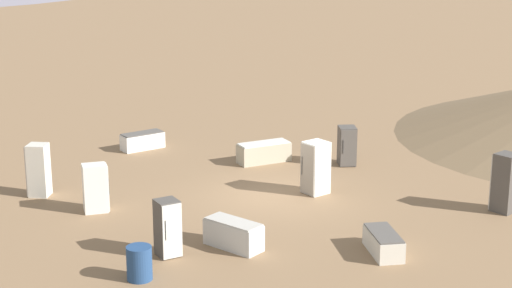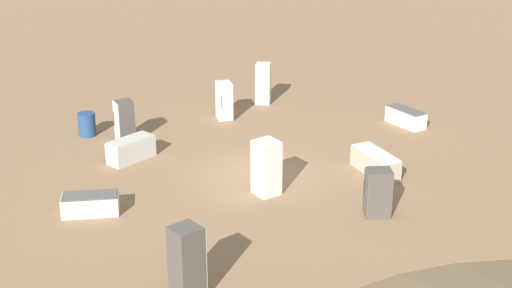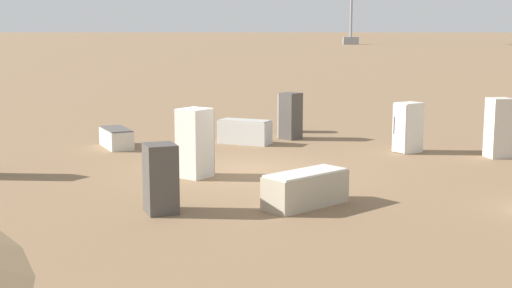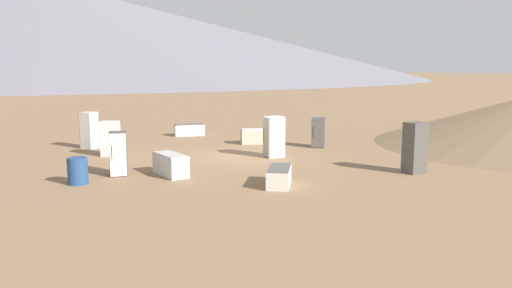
{
  "view_description": "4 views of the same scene",
  "coord_description": "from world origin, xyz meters",
  "px_view_note": "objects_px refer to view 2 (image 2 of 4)",
  "views": [
    {
      "loc": [
        -24.95,
        -8.2,
        8.99
      ],
      "look_at": [
        -0.62,
        0.36,
        1.87
      ],
      "focal_mm": 60.0,
      "sensor_mm": 36.0,
      "label": 1
    },
    {
      "loc": [
        7.55,
        -19.91,
        9.49
      ],
      "look_at": [
        0.03,
        -0.26,
        1.18
      ],
      "focal_mm": 50.0,
      "sensor_mm": 36.0,
      "label": 2
    },
    {
      "loc": [
        18.16,
        1.29,
        3.72
      ],
      "look_at": [
        0.67,
        0.3,
        0.84
      ],
      "focal_mm": 50.0,
      "sensor_mm": 36.0,
      "label": 3
    },
    {
      "loc": [
        -16.71,
        -12.96,
        3.73
      ],
      "look_at": [
        -0.52,
        -1.18,
        0.71
      ],
      "focal_mm": 35.0,
      "sensor_mm": 36.0,
      "label": 4
    }
  ],
  "objects_px": {
    "discarded_fridge_2": "(406,117)",
    "discarded_fridge_4": "(378,193)",
    "discarded_fridge_1": "(131,149)",
    "discarded_fridge_6": "(224,101)",
    "discarded_fridge_5": "(263,83)",
    "discarded_fridge_7": "(187,262)",
    "discarded_fridge_3": "(375,163)",
    "discarded_fridge_8": "(90,204)",
    "discarded_fridge_0": "(266,168)",
    "discarded_fridge_9": "(124,121)",
    "rusty_barrel": "(87,124)"
  },
  "relations": [
    {
      "from": "discarded_fridge_5",
      "to": "discarded_fridge_7",
      "type": "bearing_deg",
      "value": -89.8
    },
    {
      "from": "discarded_fridge_2",
      "to": "discarded_fridge_6",
      "type": "distance_m",
      "value": 7.12
    },
    {
      "from": "discarded_fridge_0",
      "to": "discarded_fridge_5",
      "type": "distance_m",
      "value": 8.96
    },
    {
      "from": "discarded_fridge_0",
      "to": "discarded_fridge_4",
      "type": "relative_size",
      "value": 1.23
    },
    {
      "from": "discarded_fridge_0",
      "to": "discarded_fridge_1",
      "type": "relative_size",
      "value": 0.96
    },
    {
      "from": "discarded_fridge_3",
      "to": "discarded_fridge_8",
      "type": "height_order",
      "value": "discarded_fridge_3"
    },
    {
      "from": "discarded_fridge_1",
      "to": "discarded_fridge_8",
      "type": "xyz_separation_m",
      "value": [
        0.95,
        -3.96,
        -0.09
      ]
    },
    {
      "from": "discarded_fridge_0",
      "to": "discarded_fridge_9",
      "type": "bearing_deg",
      "value": 102.63
    },
    {
      "from": "discarded_fridge_2",
      "to": "discarded_fridge_7",
      "type": "relative_size",
      "value": 0.93
    },
    {
      "from": "discarded_fridge_5",
      "to": "rusty_barrel",
      "type": "bearing_deg",
      "value": -141.76
    },
    {
      "from": "discarded_fridge_8",
      "to": "discarded_fridge_4",
      "type": "bearing_deg",
      "value": 81.61
    },
    {
      "from": "discarded_fridge_9",
      "to": "rusty_barrel",
      "type": "bearing_deg",
      "value": 40.25
    },
    {
      "from": "discarded_fridge_3",
      "to": "discarded_fridge_9",
      "type": "xyz_separation_m",
      "value": [
        -9.14,
        -0.41,
        0.41
      ]
    },
    {
      "from": "discarded_fridge_2",
      "to": "discarded_fridge_0",
      "type": "bearing_deg",
      "value": 15.22
    },
    {
      "from": "discarded_fridge_1",
      "to": "discarded_fridge_7",
      "type": "height_order",
      "value": "discarded_fridge_7"
    },
    {
      "from": "discarded_fridge_1",
      "to": "discarded_fridge_4",
      "type": "relative_size",
      "value": 1.27
    },
    {
      "from": "discarded_fridge_8",
      "to": "discarded_fridge_9",
      "type": "height_order",
      "value": "discarded_fridge_9"
    },
    {
      "from": "discarded_fridge_2",
      "to": "discarded_fridge_4",
      "type": "bearing_deg",
      "value": 39.98
    },
    {
      "from": "discarded_fridge_1",
      "to": "discarded_fridge_2",
      "type": "height_order",
      "value": "discarded_fridge_1"
    },
    {
      "from": "discarded_fridge_1",
      "to": "discarded_fridge_3",
      "type": "distance_m",
      "value": 8.26
    },
    {
      "from": "discarded_fridge_1",
      "to": "discarded_fridge_2",
      "type": "xyz_separation_m",
      "value": [
        8.17,
        6.88,
        -0.06
      ]
    },
    {
      "from": "discarded_fridge_2",
      "to": "discarded_fridge_1",
      "type": "bearing_deg",
      "value": -13.96
    },
    {
      "from": "discarded_fridge_5",
      "to": "rusty_barrel",
      "type": "xyz_separation_m",
      "value": [
        -4.77,
        -6.02,
        -0.42
      ]
    },
    {
      "from": "discarded_fridge_8",
      "to": "discarded_fridge_3",
      "type": "bearing_deg",
      "value": 100.67
    },
    {
      "from": "discarded_fridge_3",
      "to": "discarded_fridge_9",
      "type": "height_order",
      "value": "discarded_fridge_9"
    },
    {
      "from": "discarded_fridge_7",
      "to": "rusty_barrel",
      "type": "distance_m",
      "value": 11.67
    },
    {
      "from": "discarded_fridge_8",
      "to": "discarded_fridge_0",
      "type": "bearing_deg",
      "value": 97.09
    },
    {
      "from": "discarded_fridge_2",
      "to": "rusty_barrel",
      "type": "height_order",
      "value": "rusty_barrel"
    },
    {
      "from": "discarded_fridge_3",
      "to": "discarded_fridge_7",
      "type": "height_order",
      "value": "discarded_fridge_7"
    },
    {
      "from": "discarded_fridge_1",
      "to": "discarded_fridge_6",
      "type": "distance_m",
      "value": 5.19
    },
    {
      "from": "discarded_fridge_7",
      "to": "rusty_barrel",
      "type": "height_order",
      "value": "discarded_fridge_7"
    },
    {
      "from": "discarded_fridge_7",
      "to": "discarded_fridge_8",
      "type": "bearing_deg",
      "value": 177.25
    },
    {
      "from": "discarded_fridge_0",
      "to": "discarded_fridge_7",
      "type": "distance_m",
      "value": 5.94
    },
    {
      "from": "discarded_fridge_0",
      "to": "discarded_fridge_9",
      "type": "relative_size",
      "value": 1.11
    },
    {
      "from": "discarded_fridge_4",
      "to": "discarded_fridge_8",
      "type": "distance_m",
      "value": 8.31
    },
    {
      "from": "discarded_fridge_3",
      "to": "discarded_fridge_5",
      "type": "relative_size",
      "value": 1.09
    },
    {
      "from": "discarded_fridge_2",
      "to": "discarded_fridge_9",
      "type": "distance_m",
      "value": 10.75
    },
    {
      "from": "discarded_fridge_6",
      "to": "discarded_fridge_9",
      "type": "distance_m",
      "value": 4.29
    },
    {
      "from": "discarded_fridge_0",
      "to": "discarded_fridge_6",
      "type": "distance_m",
      "value": 7.06
    },
    {
      "from": "discarded_fridge_0",
      "to": "discarded_fridge_6",
      "type": "relative_size",
      "value": 1.15
    },
    {
      "from": "discarded_fridge_2",
      "to": "discarded_fridge_3",
      "type": "height_order",
      "value": "discarded_fridge_3"
    },
    {
      "from": "rusty_barrel",
      "to": "discarded_fridge_2",
      "type": "bearing_deg",
      "value": 26.32
    },
    {
      "from": "discarded_fridge_0",
      "to": "discarded_fridge_7",
      "type": "height_order",
      "value": "discarded_fridge_7"
    },
    {
      "from": "discarded_fridge_5",
      "to": "discarded_fridge_2",
      "type": "bearing_deg",
      "value": -19.15
    },
    {
      "from": "discarded_fridge_3",
      "to": "discarded_fridge_6",
      "type": "relative_size",
      "value": 1.25
    },
    {
      "from": "discarded_fridge_2",
      "to": "discarded_fridge_9",
      "type": "height_order",
      "value": "discarded_fridge_9"
    },
    {
      "from": "discarded_fridge_4",
      "to": "discarded_fridge_8",
      "type": "relative_size",
      "value": 0.8
    },
    {
      "from": "discarded_fridge_8",
      "to": "rusty_barrel",
      "type": "bearing_deg",
      "value": -174.58
    },
    {
      "from": "discarded_fridge_3",
      "to": "discarded_fridge_6",
      "type": "distance_m",
      "value": 7.43
    },
    {
      "from": "discarded_fridge_0",
      "to": "discarded_fridge_3",
      "type": "xyz_separation_m",
      "value": [
        2.8,
        2.73,
        -0.5
      ]
    }
  ]
}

